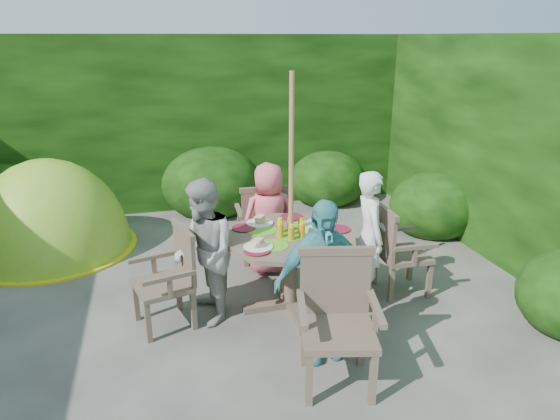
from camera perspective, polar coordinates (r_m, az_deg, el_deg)
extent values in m
plane|color=#413F3A|center=(4.47, -10.13, -14.66)|extent=(60.00, 60.00, 0.00)
cube|color=black|center=(7.82, -13.13, 9.79)|extent=(9.00, 1.00, 2.50)
cylinder|color=#493B30|center=(4.75, 1.20, -7.26)|extent=(0.12, 0.12, 0.70)
cube|color=#493B30|center=(4.90, 1.18, -10.59)|extent=(0.93, 0.13, 0.06)
cube|color=#493B30|center=(4.90, 1.18, -10.59)|extent=(0.13, 0.93, 0.06)
cylinder|color=#493B30|center=(4.60, 1.23, -3.12)|extent=(1.31, 1.31, 0.04)
cylinder|color=#4FC020|center=(4.37, -0.90, -4.05)|extent=(0.29, 0.29, 0.00)
cylinder|color=#4FC020|center=(4.50, 4.69, -3.41)|extent=(0.29, 0.29, 0.00)
cylinder|color=#4FC020|center=(4.70, -2.07, -2.33)|extent=(0.29, 0.29, 0.00)
cylinder|color=#4FC020|center=(4.82, 3.17, -1.78)|extent=(0.29, 0.29, 0.00)
cylinder|color=#4FC020|center=(4.59, 1.24, -2.86)|extent=(0.29, 0.29, 0.00)
cylinder|color=white|center=(4.88, 4.54, -1.46)|extent=(0.26, 0.26, 0.01)
cylinder|color=white|center=(4.86, -2.32, -1.50)|extent=(0.26, 0.26, 0.01)
cylinder|color=white|center=(4.32, -2.50, -4.24)|extent=(0.26, 0.26, 0.01)
cylinder|color=white|center=(4.34, 5.23, -4.18)|extent=(0.26, 0.26, 0.01)
cylinder|color=red|center=(4.74, 6.72, -2.17)|extent=(0.23, 0.23, 0.01)
cylinder|color=red|center=(5.03, 1.33, -0.76)|extent=(0.23, 0.23, 0.01)
cylinder|color=red|center=(4.75, -4.17, -2.03)|extent=(0.23, 0.23, 0.01)
cylinder|color=red|center=(4.25, -2.62, -4.66)|extent=(0.23, 0.23, 0.01)
cylinder|color=red|center=(4.24, 4.92, -4.76)|extent=(0.23, 0.23, 0.01)
cylinder|color=#69AD42|center=(4.69, 3.70, -1.97)|extent=(0.19, 0.19, 0.06)
cylinder|color=#9C673E|center=(4.47, 1.27, 1.39)|extent=(0.05, 0.05, 2.20)
cube|color=#493B30|center=(5.17, 13.86, -5.00)|extent=(0.47, 0.49, 0.05)
cube|color=#493B30|center=(5.19, 16.68, -7.67)|extent=(0.05, 0.05, 0.39)
cube|color=#493B30|center=(5.50, 14.67, -5.86)|extent=(0.05, 0.05, 0.39)
cube|color=#493B30|center=(5.01, 12.59, -8.28)|extent=(0.05, 0.05, 0.39)
cube|color=#493B30|center=(5.34, 10.78, -6.36)|extent=(0.05, 0.05, 0.39)
cube|color=#493B30|center=(4.98, 11.81, -2.67)|extent=(0.05, 0.48, 0.46)
cube|color=#493B30|center=(4.91, 15.25, -4.14)|extent=(0.46, 0.06, 0.04)
cube|color=#493B30|center=(5.30, 12.89, -2.16)|extent=(0.46, 0.06, 0.04)
cube|color=#493B30|center=(4.56, -13.27, -8.40)|extent=(0.56, 0.58, 0.05)
cube|color=#493B30|center=(4.79, -16.12, -9.99)|extent=(0.06, 0.06, 0.38)
cube|color=#493B30|center=(4.45, -14.83, -12.28)|extent=(0.06, 0.06, 0.38)
cube|color=#493B30|center=(4.87, -11.50, -9.03)|extent=(0.06, 0.06, 0.38)
cube|color=#493B30|center=(4.54, -9.86, -11.19)|extent=(0.06, 0.06, 0.38)
cube|color=#493B30|center=(4.51, -10.84, -5.06)|extent=(0.16, 0.47, 0.46)
cube|color=#493B30|center=(4.69, -14.28, -5.20)|extent=(0.45, 0.16, 0.04)
cube|color=#493B30|center=(4.28, -12.53, -7.55)|extent=(0.45, 0.16, 0.04)
cube|color=#493B30|center=(5.77, -2.22, -1.73)|extent=(0.51, 0.49, 0.05)
cube|color=#493B30|center=(6.07, -0.61, -2.72)|extent=(0.05, 0.05, 0.39)
cube|color=#493B30|center=(6.01, -4.48, -3.02)|extent=(0.05, 0.05, 0.39)
cube|color=#493B30|center=(5.70, 0.22, -4.24)|extent=(0.05, 0.05, 0.39)
cube|color=#493B30|center=(5.63, -3.91, -4.59)|extent=(0.05, 0.05, 0.39)
cube|color=#493B30|center=(5.48, -1.85, -0.08)|extent=(0.49, 0.06, 0.47)
cube|color=#493B30|center=(5.75, 0.15, 0.20)|extent=(0.07, 0.47, 0.04)
cube|color=#493B30|center=(5.67, -4.68, -0.14)|extent=(0.07, 0.47, 0.04)
cube|color=#493B30|center=(3.74, 6.66, -13.78)|extent=(0.63, 0.61, 0.05)
cube|color=#493B30|center=(3.67, 3.35, -18.74)|extent=(0.06, 0.06, 0.43)
cube|color=#493B30|center=(3.73, 10.60, -18.37)|extent=(0.06, 0.06, 0.43)
cube|color=#493B30|center=(4.03, 2.83, -14.82)|extent=(0.06, 0.06, 0.43)
cube|color=#493B30|center=(4.09, 9.32, -14.57)|extent=(0.06, 0.06, 0.43)
cube|color=#493B30|center=(3.81, 6.32, -8.32)|extent=(0.52, 0.16, 0.51)
cube|color=#493B30|center=(3.61, 2.54, -11.21)|extent=(0.16, 0.51, 0.04)
cube|color=#493B30|center=(3.68, 10.94, -10.92)|extent=(0.16, 0.51, 0.04)
imported|color=white|center=(4.90, 10.21, -2.91)|extent=(0.36, 0.50, 1.29)
imported|color=#A4A39E|center=(4.47, -8.66, -4.85)|extent=(0.57, 0.70, 1.32)
imported|color=#EA6074|center=(5.35, -1.28, -1.03)|extent=(0.63, 0.43, 1.23)
imported|color=teal|center=(3.93, 4.68, -8.10)|extent=(0.82, 0.42, 1.33)
ellipsoid|color=#78BE24|center=(6.72, -24.39, -4.11)|extent=(2.28, 2.28, 2.24)
ellipsoid|color=black|center=(6.14, -23.63, -6.18)|extent=(0.70, 0.50, 0.77)
cylinder|color=yellow|center=(6.72, -24.41, -4.01)|extent=(1.96, 1.96, 0.03)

